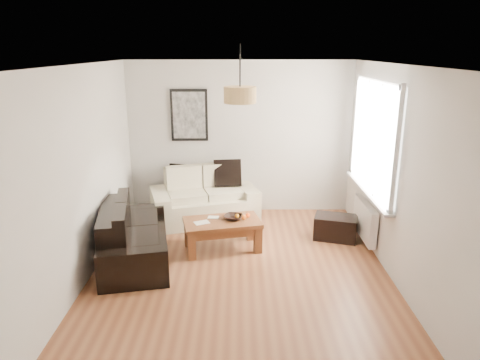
{
  "coord_description": "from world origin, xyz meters",
  "views": [
    {
      "loc": [
        -0.01,
        -5.12,
        2.77
      ],
      "look_at": [
        0.0,
        0.6,
        1.05
      ],
      "focal_mm": 32.73,
      "sensor_mm": 36.0,
      "label": 1
    }
  ],
  "objects_px": {
    "sofa_leather": "(134,234)",
    "ottoman": "(336,227)",
    "loveseat_cream": "(204,196)",
    "coffee_table": "(222,235)"
  },
  "relations": [
    {
      "from": "sofa_leather",
      "to": "coffee_table",
      "type": "bearing_deg",
      "value": -86.14
    },
    {
      "from": "loveseat_cream",
      "to": "sofa_leather",
      "type": "xyz_separation_m",
      "value": [
        -0.84,
        -1.45,
        -0.05
      ]
    },
    {
      "from": "loveseat_cream",
      "to": "ottoman",
      "type": "distance_m",
      "value": 2.2
    },
    {
      "from": "sofa_leather",
      "to": "ottoman",
      "type": "relative_size",
      "value": 2.77
    },
    {
      "from": "sofa_leather",
      "to": "loveseat_cream",
      "type": "bearing_deg",
      "value": -41.11
    },
    {
      "from": "loveseat_cream",
      "to": "coffee_table",
      "type": "height_order",
      "value": "loveseat_cream"
    },
    {
      "from": "loveseat_cream",
      "to": "coffee_table",
      "type": "distance_m",
      "value": 1.2
    },
    {
      "from": "sofa_leather",
      "to": "ottoman",
      "type": "xyz_separation_m",
      "value": [
        2.88,
        0.68,
        -0.2
      ]
    },
    {
      "from": "sofa_leather",
      "to": "ottoman",
      "type": "distance_m",
      "value": 2.96
    },
    {
      "from": "loveseat_cream",
      "to": "sofa_leather",
      "type": "height_order",
      "value": "loveseat_cream"
    }
  ]
}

